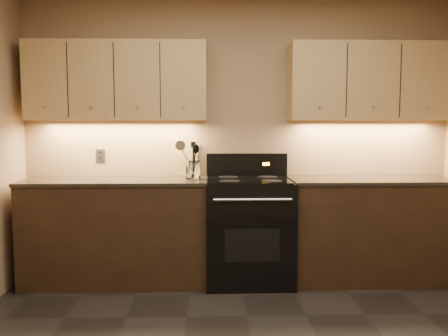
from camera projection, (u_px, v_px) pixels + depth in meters
The scene contains 13 objects.
wall_back at pixel (238, 136), 4.49m from camera, with size 4.00×0.04×2.60m, color #99815A.
counter_left at pixel (117, 231), 4.24m from camera, with size 1.62×0.62×0.93m.
counter_right at pixel (369, 229), 4.31m from camera, with size 1.46×0.62×0.93m.
stove at pixel (249, 229), 4.25m from camera, with size 0.76×0.68×1.14m.
upper_cab_left at pixel (117, 81), 4.26m from camera, with size 1.60×0.30×0.70m, color tan.
upper_cab_right at pixel (368, 82), 4.33m from camera, with size 1.44×0.30×0.70m, color tan.
outlet_plate at pixel (101, 155), 4.46m from camera, with size 0.09×0.01×0.12m, color #B2B5BA.
utensil_crock at pixel (193, 170), 4.23m from camera, with size 0.14×0.14×0.16m.
cutting_board at pixel (184, 158), 4.47m from camera, with size 0.27×0.02×0.34m, color tan.
wooden_spoon at pixel (191, 160), 4.21m from camera, with size 0.06×0.06×0.30m, color tan, non-canonical shape.
black_spoon at pixel (192, 160), 4.24m from camera, with size 0.06×0.06×0.30m, color black, non-canonical shape.
black_turner at pixel (193, 159), 4.20m from camera, with size 0.08×0.08×0.33m, color black, non-canonical shape.
steel_skimmer at pixel (196, 158), 4.20m from camera, with size 0.09×0.09×0.34m, color silver, non-canonical shape.
Camera 1 is at (-0.27, -2.49, 1.43)m, focal length 38.00 mm.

